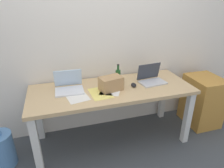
# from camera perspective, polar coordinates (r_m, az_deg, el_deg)

# --- Properties ---
(ground_plane) EXTENTS (8.00, 8.00, 0.00)m
(ground_plane) POSITION_cam_1_polar(r_m,az_deg,el_deg) (2.65, 0.00, -15.38)
(ground_plane) COLOR #42474C
(back_wall) EXTENTS (5.20, 0.08, 2.60)m
(back_wall) POSITION_cam_1_polar(r_m,az_deg,el_deg) (2.46, -2.84, 15.11)
(back_wall) COLOR silver
(back_wall) RESTS_ON ground
(desk) EXTENTS (1.83, 0.70, 0.72)m
(desk) POSITION_cam_1_polar(r_m,az_deg,el_deg) (2.30, 0.00, -3.28)
(desk) COLOR tan
(desk) RESTS_ON ground
(laptop_left) EXTENTS (0.31, 0.26, 0.22)m
(laptop_left) POSITION_cam_1_polar(r_m,az_deg,el_deg) (2.24, -12.19, -0.72)
(laptop_left) COLOR silver
(laptop_left) RESTS_ON desk
(laptop_right) EXTENTS (0.32, 0.25, 0.21)m
(laptop_right) POSITION_cam_1_polar(r_m,az_deg,el_deg) (2.44, 11.14, 1.60)
(laptop_right) COLOR silver
(laptop_right) RESTS_ON desk
(beer_bottle) EXTENTS (0.06, 0.06, 0.23)m
(beer_bottle) POSITION_cam_1_polar(r_m,az_deg,el_deg) (2.36, 1.73, 2.35)
(beer_bottle) COLOR #1E5123
(beer_bottle) RESTS_ON desk
(computer_mouse) EXTENTS (0.08, 0.11, 0.03)m
(computer_mouse) POSITION_cam_1_polar(r_m,az_deg,el_deg) (2.30, 6.20, -0.29)
(computer_mouse) COLOR black
(computer_mouse) RESTS_ON desk
(cardboard_box) EXTENTS (0.27, 0.21, 0.15)m
(cardboard_box) POSITION_cam_1_polar(r_m,az_deg,el_deg) (2.19, -0.30, 0.14)
(cardboard_box) COLOR tan
(cardboard_box) RESTS_ON desk
(paper_yellow_folder) EXTENTS (0.23, 0.31, 0.00)m
(paper_yellow_folder) POSITION_cam_1_polar(r_m,az_deg,el_deg) (2.14, -3.36, -2.63)
(paper_yellow_folder) COLOR #F4E06B
(paper_yellow_folder) RESTS_ON desk
(paper_sheet_front_left) EXTENTS (0.26, 0.33, 0.00)m
(paper_sheet_front_left) POSITION_cam_1_polar(r_m,az_deg,el_deg) (2.12, -10.12, -3.36)
(paper_sheet_front_left) COLOR white
(paper_sheet_front_left) RESTS_ON desk
(paper_sheet_center) EXTENTS (0.32, 0.36, 0.00)m
(paper_sheet_center) POSITION_cam_1_polar(r_m,az_deg,el_deg) (2.22, -0.32, -1.55)
(paper_sheet_center) COLOR white
(paper_sheet_center) RESTS_ON desk
(water_cooler_jug) EXTENTS (0.27, 0.27, 0.44)m
(water_cooler_jug) POSITION_cam_1_polar(r_m,az_deg,el_deg) (2.51, -29.18, -16.10)
(water_cooler_jug) COLOR #598CC6
(water_cooler_jug) RESTS_ON ground
(filing_cabinet) EXTENTS (0.40, 0.48, 0.69)m
(filing_cabinet) POSITION_cam_1_polar(r_m,az_deg,el_deg) (3.05, 24.36, -4.37)
(filing_cabinet) COLOR #C68938
(filing_cabinet) RESTS_ON ground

